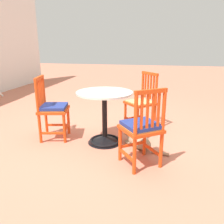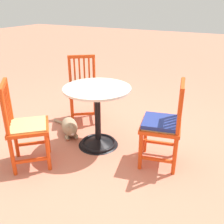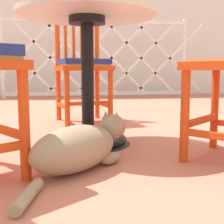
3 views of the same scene
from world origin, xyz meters
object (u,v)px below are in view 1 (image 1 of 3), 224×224
at_px(orange_chair_by_planter, 142,128).
at_px(tabby_cat, 137,140).
at_px(orange_chair_tucked_in, 52,109).
at_px(cafe_table, 105,123).
at_px(orange_chair_facing_out, 142,103).

distance_m(orange_chair_by_planter, tabby_cat, 0.59).
bearing_deg(orange_chair_tucked_in, cafe_table, -90.11).
xyz_separation_m(orange_chair_by_planter, orange_chair_facing_out, (1.19, 0.10, -0.01)).
bearing_deg(orange_chair_by_planter, cafe_table, 46.42).
bearing_deg(orange_chair_facing_out, orange_chair_by_planter, -175.41).
distance_m(orange_chair_tucked_in, orange_chair_facing_out, 1.40).
distance_m(cafe_table, orange_chair_facing_out, 0.82).
xyz_separation_m(orange_chair_tucked_in, orange_chair_by_planter, (-0.52, -1.32, 0.00)).
bearing_deg(orange_chair_by_planter, orange_chair_tucked_in, 68.42).
bearing_deg(orange_chair_facing_out, tabby_cat, -179.26).
distance_m(cafe_table, orange_chair_by_planter, 0.77).
height_order(orange_chair_by_planter, orange_chair_facing_out, same).
height_order(orange_chair_tucked_in, orange_chair_by_planter, same).
xyz_separation_m(orange_chair_tucked_in, tabby_cat, (-0.05, -1.24, -0.35)).
relative_size(orange_chair_by_planter, tabby_cat, 1.43).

